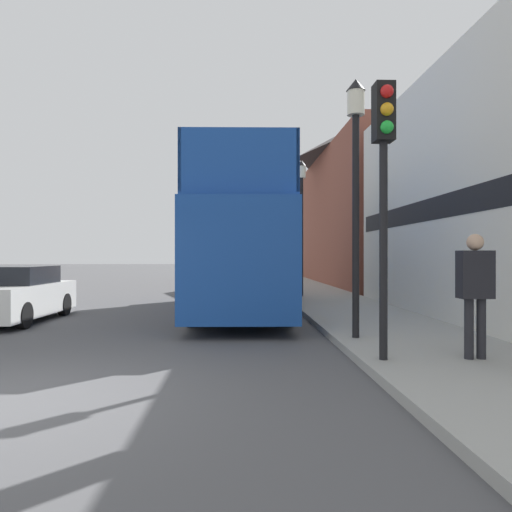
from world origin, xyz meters
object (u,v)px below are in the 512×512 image
(parked_car_ahead_of_bus, at_px, (251,277))
(lamp_post_second, at_px, (301,203))
(parked_car_far_side, at_px, (13,295))
(traffic_signal, at_px, (384,158))
(lamp_post_nearest, at_px, (356,160))
(tour_bus, at_px, (242,249))
(pedestrian_nearest, at_px, (475,284))

(parked_car_ahead_of_bus, distance_m, lamp_post_second, 4.70)
(parked_car_far_side, xyz_separation_m, traffic_signal, (7.78, -5.61, 2.43))
(parked_car_ahead_of_bus, relative_size, lamp_post_nearest, 0.84)
(tour_bus, bearing_deg, lamp_post_second, 61.09)
(pedestrian_nearest, bearing_deg, lamp_post_second, 95.29)
(parked_car_far_side, relative_size, lamp_post_nearest, 0.87)
(tour_bus, bearing_deg, traffic_signal, -73.88)
(lamp_post_second, bearing_deg, lamp_post_nearest, -91.44)
(parked_car_ahead_of_bus, bearing_deg, tour_bus, -96.93)
(tour_bus, relative_size, lamp_post_nearest, 2.06)
(parked_car_far_side, bearing_deg, tour_bus, -161.09)
(parked_car_ahead_of_bus, xyz_separation_m, traffic_signal, (1.49, -14.66, 2.38))
(lamp_post_nearest, distance_m, lamp_post_second, 9.46)
(tour_bus, height_order, traffic_signal, tour_bus)
(traffic_signal, distance_m, lamp_post_second, 11.46)
(tour_bus, height_order, lamp_post_nearest, lamp_post_nearest)
(parked_car_far_side, relative_size, pedestrian_nearest, 2.26)
(parked_car_ahead_of_bus, relative_size, pedestrian_nearest, 2.19)
(parked_car_ahead_of_bus, distance_m, parked_car_far_side, 11.01)
(parked_car_far_side, bearing_deg, lamp_post_second, -143.47)
(parked_car_far_side, height_order, pedestrian_nearest, pedestrian_nearest)
(traffic_signal, xyz_separation_m, lamp_post_nearest, (0.07, 1.98, 0.35))
(lamp_post_nearest, height_order, lamp_post_second, lamp_post_second)
(lamp_post_second, bearing_deg, parked_car_ahead_of_bus, 119.25)
(lamp_post_nearest, bearing_deg, tour_bus, 110.36)
(parked_car_far_side, bearing_deg, parked_car_ahead_of_bus, -124.06)
(lamp_post_second, bearing_deg, parked_car_far_side, -144.19)
(tour_bus, xyz_separation_m, lamp_post_second, (2.29, 3.93, 1.77))
(pedestrian_nearest, xyz_separation_m, lamp_post_second, (-1.06, 11.42, 2.38))
(parked_car_far_side, distance_m, lamp_post_nearest, 9.08)
(traffic_signal, height_order, lamp_post_second, lamp_post_second)
(parked_car_far_side, bearing_deg, pedestrian_nearest, 149.27)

